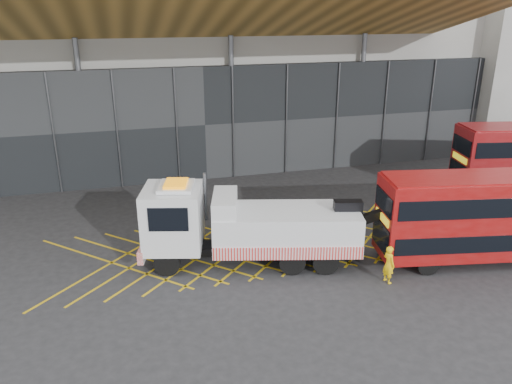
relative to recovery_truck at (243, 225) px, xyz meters
name	(u,v)px	position (x,y,z in m)	size (l,w,h in m)	color
ground_plane	(208,251)	(-1.50, 1.66, -1.97)	(120.00, 120.00, 0.00)	#27272A
road_markings	(281,241)	(2.50, 1.66, -1.97)	(24.76, 7.16, 0.01)	gold
construction_building	(186,44)	(0.42, 20.06, 7.00)	(55.00, 23.97, 18.00)	gray
recovery_truck	(243,225)	(0.00, 0.00, 0.00)	(12.24, 5.46, 4.27)	black
bus_towed	(493,214)	(11.61, -3.01, 0.49)	(11.18, 4.47, 4.44)	maroon
worker	(389,264)	(5.87, -3.59, -1.07)	(0.66, 0.43, 1.81)	yellow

